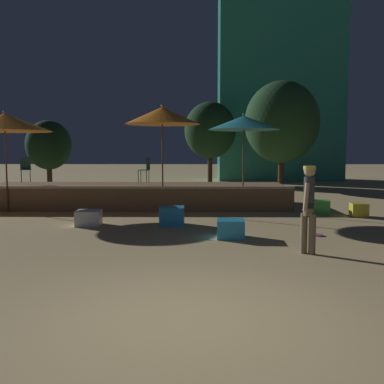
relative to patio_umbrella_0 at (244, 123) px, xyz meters
name	(u,v)px	position (x,y,z in m)	size (l,w,h in m)	color
ground_plane	(186,320)	(-1.60, -9.05, -2.82)	(120.00, 120.00, 0.00)	tan
wooden_deck	(135,195)	(-3.70, 1.27, -2.45)	(10.60, 3.12, 0.81)	olive
patio_umbrella_0	(244,123)	(0.00, 0.00, 0.00)	(2.30, 2.30, 3.13)	brown
patio_umbrella_1	(5,122)	(-7.53, -0.31, 0.00)	(2.88, 2.88, 3.18)	brown
patio_umbrella_2	(162,116)	(-2.58, -0.19, 0.21)	(2.37, 2.37, 3.39)	brown
cube_seat_0	(89,218)	(-4.30, -2.80, -2.63)	(0.66, 0.66, 0.39)	white
cube_seat_1	(231,229)	(-0.73, -4.38, -2.62)	(0.63, 0.63, 0.41)	#2D9EDB
cube_seat_2	(321,207)	(2.33, -0.69, -2.61)	(0.53, 0.53, 0.43)	#4CC651
cube_seat_3	(359,210)	(3.30, -1.21, -2.62)	(0.50, 0.50, 0.40)	yellow
cube_seat_4	(172,216)	(-2.14, -2.73, -2.58)	(0.63, 0.63, 0.48)	#2D9EDB
person_0	(309,205)	(0.60, -5.85, -1.90)	(0.32, 0.45, 1.66)	#72664C
bistro_chair_0	(26,167)	(-7.70, 1.63, -1.46)	(0.44, 0.44, 0.90)	#1E4C47
bistro_chair_1	(146,167)	(-3.29, 1.30, -1.46)	(0.41, 0.41, 0.90)	#1E4C47
frisbee_disc	(318,235)	(1.28, -4.14, -2.80)	(0.23, 0.23, 0.03)	#E54C99
background_tree_0	(49,145)	(-9.45, 9.18, -0.57)	(2.40, 2.40, 3.58)	#3D2B1C
background_tree_1	(210,130)	(-0.71, 11.77, 0.34)	(3.04, 3.04, 4.84)	#3D2B1C
background_tree_2	(282,122)	(2.67, 7.47, 0.53)	(3.64, 3.64, 5.36)	#3D2B1C
distant_building	(280,60)	(3.98, 15.22, 5.15)	(8.05, 3.19, 15.95)	teal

